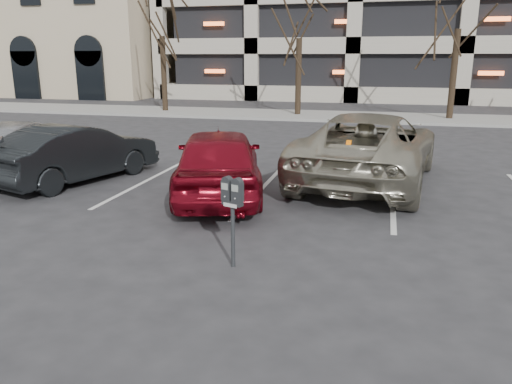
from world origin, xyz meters
TOP-DOWN VIEW (x-y plane):
  - ground at (0.00, 0.00)m, footprint 140.00×140.00m
  - sidewalk at (0.00, 16.00)m, footprint 80.00×4.00m
  - stall_lines at (-1.40, 2.30)m, footprint 16.90×5.20m
  - parking_meter at (-0.78, -2.15)m, footprint 0.34×0.22m
  - suv_silver at (0.82, 3.32)m, footprint 3.42×6.09m
  - car_red at (-2.12, 1.26)m, footprint 2.89×4.62m
  - car_dark at (-5.74, 1.70)m, footprint 2.53×4.26m
  - car_silver at (-7.63, 2.06)m, footprint 2.74×4.83m

SIDE VIEW (x-z plane):
  - ground at x=0.00m, z-range 0.00..0.00m
  - stall_lines at x=-1.40m, z-range 0.00..0.01m
  - sidewalk at x=0.00m, z-range 0.00..0.12m
  - car_silver at x=-7.63m, z-range 0.00..1.32m
  - car_dark at x=-5.74m, z-range 0.00..1.33m
  - car_red at x=-2.12m, z-range 0.00..1.47m
  - suv_silver at x=0.82m, z-range 0.00..1.61m
  - parking_meter at x=-0.78m, z-range 0.33..1.58m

